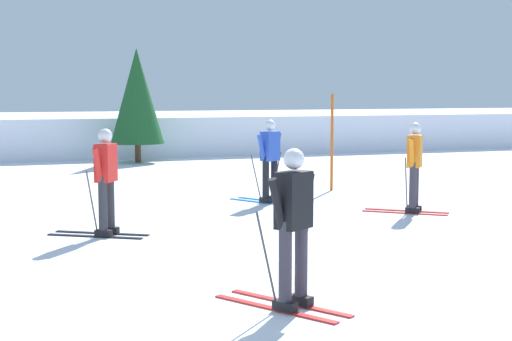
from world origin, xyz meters
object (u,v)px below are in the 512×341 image
object	(u,v)px
skier_blue	(270,158)
skier_orange	(414,165)
conifer_far_left	(137,96)
skier_red	(105,179)
skier_black	(293,224)
trail_marker_pole	(332,142)

from	to	relation	value
skier_blue	skier_orange	xyz separation A→B (m)	(2.12, -2.11, 0.00)
skier_blue	conifer_far_left	size ratio (longest dim) A/B	0.47
skier_blue	skier_orange	distance (m)	2.99
conifer_far_left	skier_red	bearing A→B (deg)	-102.33
skier_blue	skier_black	bearing A→B (deg)	-108.07
skier_black	skier_orange	xyz separation A→B (m)	(4.51, 5.19, -0.00)
skier_blue	trail_marker_pole	distance (m)	2.40
skier_blue	skier_black	xyz separation A→B (m)	(-2.38, -7.30, 0.00)
skier_red	skier_orange	bearing A→B (deg)	4.30
skier_red	skier_black	size ratio (longest dim) A/B	1.00
skier_red	skier_orange	xyz separation A→B (m)	(5.81, 0.44, -0.00)
skier_blue	conifer_far_left	world-z (taller)	conifer_far_left
skier_orange	trail_marker_pole	distance (m)	3.44
skier_black	skier_orange	bearing A→B (deg)	49.04
skier_red	skier_black	bearing A→B (deg)	-74.67
skier_orange	trail_marker_pole	world-z (taller)	trail_marker_pole
skier_red	conifer_far_left	size ratio (longest dim) A/B	0.47
skier_blue	conifer_far_left	xyz separation A→B (m)	(-1.03, 9.61, 1.21)
skier_blue	skier_black	size ratio (longest dim) A/B	1.00
skier_blue	skier_black	world-z (taller)	same
skier_red	trail_marker_pole	distance (m)	6.88
skier_black	trail_marker_pole	distance (m)	9.67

